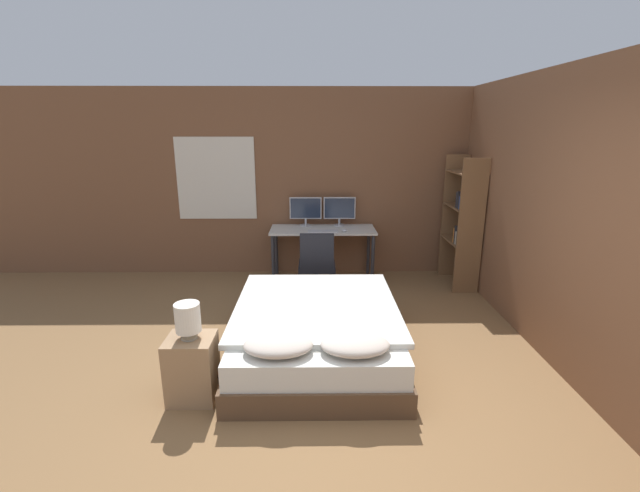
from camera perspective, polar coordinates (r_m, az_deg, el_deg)
ground_plane at (r=3.35m, az=3.23°, el=-24.62°), size 20.00×20.00×0.00m
wall_back at (r=6.34m, az=0.99°, el=8.29°), size 12.00×0.08×2.70m
wall_side_right at (r=4.69m, az=27.85°, el=3.87°), size 0.06×12.00×2.70m
bed at (r=4.21m, az=-0.48°, el=-11.36°), size 1.56×1.99×0.57m
nightstand at (r=3.75m, az=-16.67°, el=-15.35°), size 0.38×0.34×0.54m
bedside_lamp at (r=3.55m, az=-17.23°, el=-9.16°), size 0.20×0.20×0.30m
desk at (r=6.10m, az=0.37°, el=1.45°), size 1.48×0.60×0.76m
monitor_left at (r=6.22m, az=-1.93°, el=4.89°), size 0.46×0.16×0.42m
monitor_right at (r=6.23m, az=2.62°, el=4.90°), size 0.46×0.16×0.42m
keyboard at (r=5.88m, az=0.41°, el=1.97°), size 0.42×0.13×0.02m
computer_mouse at (r=5.89m, az=3.31°, el=2.06°), size 0.07×0.05×0.04m
office_chair at (r=5.55m, az=-0.42°, el=-3.34°), size 0.52×0.52×0.89m
bookshelf at (r=6.11m, az=18.64°, el=3.62°), size 0.34×0.74×1.79m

